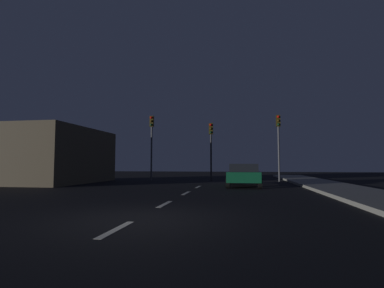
# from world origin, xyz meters

# --- Properties ---
(ground_plane) EXTENTS (80.00, 80.00, 0.00)m
(ground_plane) POSITION_xyz_m (0.00, 7.00, 0.00)
(ground_plane) COLOR black
(sidewalk_curb_right) EXTENTS (3.00, 40.00, 0.15)m
(sidewalk_curb_right) POSITION_xyz_m (7.50, 7.00, 0.07)
(sidewalk_curb_right) COLOR gray
(sidewalk_curb_right) RESTS_ON ground_plane
(lane_stripe_nearest) EXTENTS (0.16, 1.60, 0.01)m
(lane_stripe_nearest) POSITION_xyz_m (0.00, -1.20, 0.00)
(lane_stripe_nearest) COLOR silver
(lane_stripe_nearest) RESTS_ON ground_plane
(lane_stripe_second) EXTENTS (0.16, 1.60, 0.01)m
(lane_stripe_second) POSITION_xyz_m (0.00, 2.60, 0.00)
(lane_stripe_second) COLOR silver
(lane_stripe_second) RESTS_ON ground_plane
(lane_stripe_third) EXTENTS (0.16, 1.60, 0.01)m
(lane_stripe_third) POSITION_xyz_m (0.00, 6.40, 0.00)
(lane_stripe_third) COLOR silver
(lane_stripe_third) RESTS_ON ground_plane
(lane_stripe_fourth) EXTENTS (0.16, 1.60, 0.01)m
(lane_stripe_fourth) POSITION_xyz_m (0.00, 10.20, 0.00)
(lane_stripe_fourth) COLOR silver
(lane_stripe_fourth) RESTS_ON ground_plane
(traffic_signal_left) EXTENTS (0.32, 0.38, 5.36)m
(traffic_signal_left) POSITION_xyz_m (-4.83, 16.40, 3.73)
(traffic_signal_left) COLOR #4C4C51
(traffic_signal_left) RESTS_ON ground_plane
(traffic_signal_center) EXTENTS (0.32, 0.38, 4.63)m
(traffic_signal_center) POSITION_xyz_m (0.14, 16.40, 3.26)
(traffic_signal_center) COLOR #2D2D30
(traffic_signal_center) RESTS_ON ground_plane
(traffic_signal_right) EXTENTS (0.32, 0.38, 5.15)m
(traffic_signal_right) POSITION_xyz_m (5.39, 16.40, 3.59)
(traffic_signal_right) COLOR #4C4C51
(traffic_signal_right) RESTS_ON ground_plane
(car_stopped_ahead) EXTENTS (2.03, 4.53, 1.35)m
(car_stopped_ahead) POSITION_xyz_m (2.67, 11.18, 0.71)
(car_stopped_ahead) COLOR #0F4C2D
(car_stopped_ahead) RESTS_ON ground_plane
(storefront_left) EXTENTS (5.45, 8.18, 3.89)m
(storefront_left) POSITION_xyz_m (-10.73, 12.31, 1.94)
(storefront_left) COLOR brown
(storefront_left) RESTS_ON ground_plane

